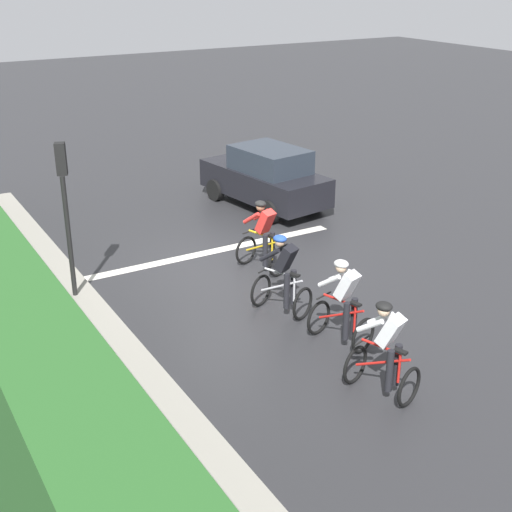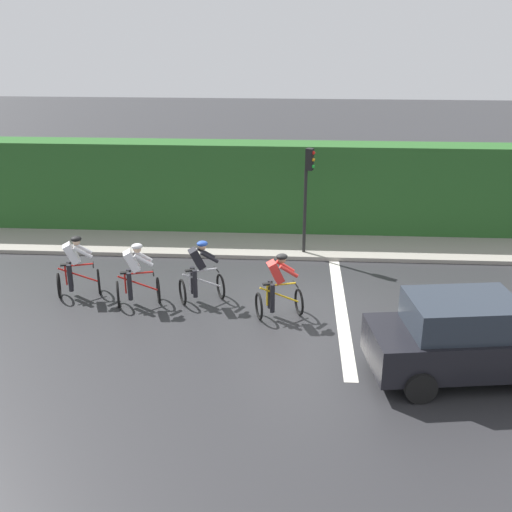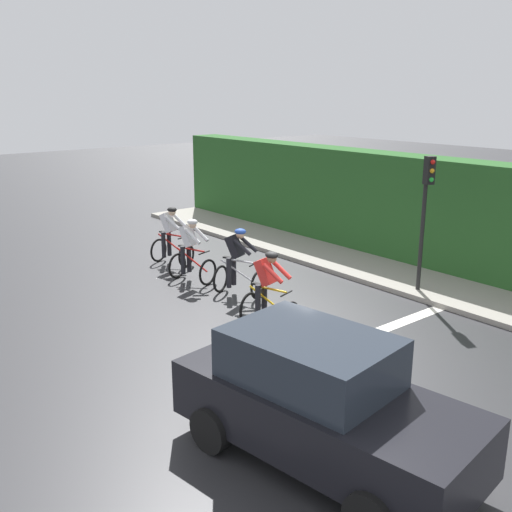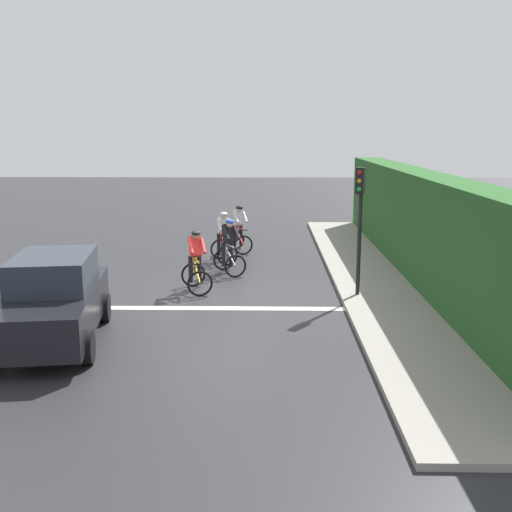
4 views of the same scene
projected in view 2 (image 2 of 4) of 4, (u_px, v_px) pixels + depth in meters
The scene contains 11 objects.
ground_plane at pixel (299, 306), 16.06m from camera, with size 80.00×80.00×0.00m, color #28282B.
sidewalk_kerb at pixel (237, 241), 20.35m from camera, with size 2.80×20.19×0.12m, color gray.
stone_wall_low at pixel (240, 225), 21.09m from camera, with size 0.44×20.19×0.63m, color gray.
hedge_wall at pixel (240, 188), 20.93m from camera, with size 1.10×20.19×3.04m, color #265623.
road_marking_stop_line at pixel (340, 307), 16.00m from camera, with size 7.00×0.30×0.01m, color silver.
cyclist_lead at pixel (76, 268), 16.34m from camera, with size 0.99×1.24×1.66m.
cyclist_second at pixel (135, 276), 15.85m from camera, with size 0.96×1.23×1.66m.
cyclist_mid at pixel (200, 273), 16.01m from camera, with size 1.05×1.26×1.66m.
cyclist_fourth at pixel (278, 287), 15.20m from camera, with size 0.96×1.23×1.66m.
car_black at pixel (468, 338), 12.68m from camera, with size 2.31×4.30×1.76m.
traffic_light_near_crossing at pixel (307, 186), 18.51m from camera, with size 0.26×0.30×3.34m.
Camera 2 is at (-14.51, 0.21, 7.09)m, focal length 43.94 mm.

